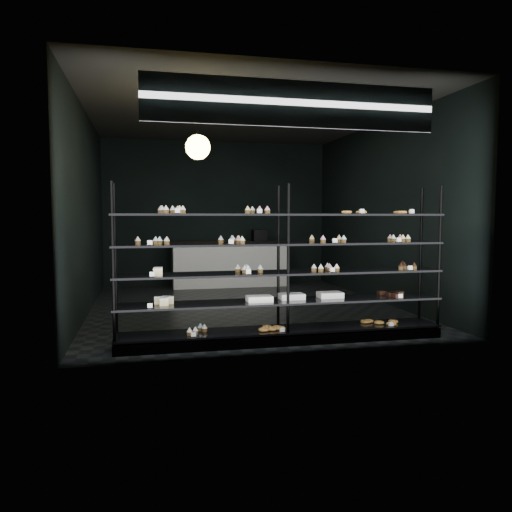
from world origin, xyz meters
name	(u,v)px	position (x,y,z in m)	size (l,w,h in m)	color
room	(243,212)	(0.00, 0.00, 1.60)	(5.01, 6.01, 3.20)	black
display_shelf	(281,291)	(-0.01, -2.45, 0.63)	(4.00, 0.50, 1.91)	black
signage	(294,104)	(0.00, -2.93, 2.75)	(3.30, 0.05, 0.50)	#0D1541
pendant_lamp	(198,147)	(-0.90, -1.50, 2.45)	(0.33, 0.33, 0.89)	black
service_counter	(230,263)	(0.20, 2.50, 0.50)	(2.56, 0.65, 1.23)	silver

